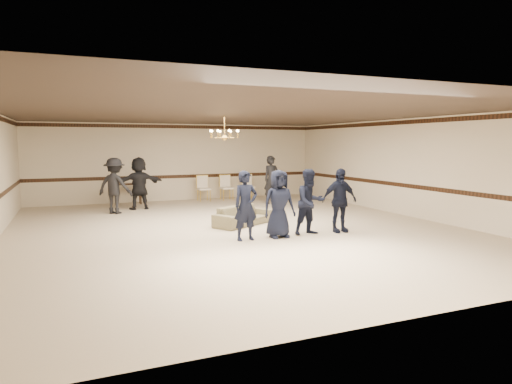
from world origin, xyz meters
The scene contains 16 objects.
room centered at (0.00, 0.00, 1.60)m, with size 12.01×14.01×3.21m.
chair_rail centered at (0.00, 6.99, 1.00)m, with size 12.00×0.02×0.14m, color black.
crown_molding centered at (0.00, 6.99, 3.08)m, with size 12.00×0.02×0.14m, color black.
chandelier centered at (0.00, 1.00, 2.88)m, with size 0.94×0.94×0.89m, color gold, non-canonical shape.
boy_a centered at (-0.29, -1.47, 0.86)m, with size 0.63×0.41×1.73m, color black.
boy_b centered at (0.61, -1.47, 0.86)m, with size 0.84×0.55×1.73m, color black.
boy_c centered at (1.51, -1.47, 0.86)m, with size 0.84×0.65×1.73m, color black.
boy_d centered at (2.41, -1.47, 0.86)m, with size 1.01×0.42×1.73m, color black.
settee centered at (0.38, 0.49, 0.28)m, with size 1.92×0.75×0.56m, color #6D6849.
adult_left centered at (-2.87, 4.19, 0.95)m, with size 1.23×0.71×1.90m, color black.
adult_mid centered at (-1.97, 4.89, 0.95)m, with size 1.76×0.56×1.90m, color black.
adult_right centered at (3.13, 4.49, 0.95)m, with size 0.69×0.46×1.90m, color black.
banquet_chair_left centered at (0.84, 6.24, 0.52)m, with size 0.51×0.51×1.04m, color silver, non-canonical shape.
banquet_chair_mid centered at (1.84, 6.24, 0.52)m, with size 0.51×0.51×1.04m, color silver, non-canonical shape.
banquet_chair_right centered at (2.84, 6.24, 0.52)m, with size 0.51×0.51×1.04m, color silver, non-canonical shape.
console_table centered at (-2.16, 6.44, 0.42)m, with size 0.99×0.42×0.83m, color black.
Camera 1 is at (-4.23, -11.61, 2.39)m, focal length 31.37 mm.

